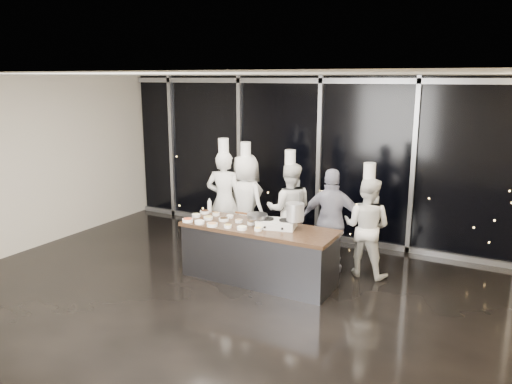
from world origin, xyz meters
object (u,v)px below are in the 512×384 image
frying_pan (257,216)px  chef_left (246,202)px  chef_far_left (224,200)px  demo_counter (259,253)px  stove (276,224)px  chef_center (289,209)px  guest (332,222)px  stock_pot (295,212)px  chef_right (367,226)px

frying_pan → chef_left: chef_left is taller
frying_pan → chef_far_left: chef_far_left is taller
demo_counter → chef_far_left: chef_far_left is taller
demo_counter → chef_left: size_ratio=1.22×
stove → chef_far_left: 1.80m
chef_center → guest: chef_center is taller
frying_pan → chef_left: bearing=113.7°
chef_left → guest: bearing=-172.8°
stock_pot → chef_center: (-0.62, 1.16, -0.31)m
stock_pot → chef_center: 1.35m
demo_counter → chef_right: bearing=36.5°
demo_counter → frying_pan: (-0.03, -0.01, 0.61)m
chef_center → demo_counter: bearing=69.4°
guest → stock_pot: bearing=51.4°
stove → chef_right: bearing=28.5°
demo_counter → guest: guest is taller
stock_pot → chef_far_left: bearing=154.2°
chef_left → guest: (1.82, -0.38, -0.03)m
demo_counter → guest: (0.89, 0.85, 0.42)m
frying_pan → stock_pot: 0.62m
frying_pan → guest: guest is taller
chef_far_left → chef_left: size_ratio=1.04×
chef_center → chef_left: bearing=-19.8°
chef_far_left → chef_left: bearing=-159.8°
chef_left → stove: bearing=154.9°
chef_far_left → chef_right: bearing=166.9°
chef_left → chef_right: bearing=-165.5°
chef_right → chef_left: bearing=-0.7°
demo_counter → chef_right: 1.80m
stove → frying_pan: bearing=-179.4°
stove → chef_center: chef_center is taller
chef_center → guest: bearing=132.1°
stove → chef_left: chef_left is taller
stock_pot → chef_left: size_ratio=0.13×
stove → chef_left: size_ratio=0.32×
guest → chef_right: bearing=-173.1°
demo_counter → chef_far_left: (-1.26, 1.00, 0.50)m
stock_pot → guest: bearing=65.3°
frying_pan → chef_left: (-0.90, 1.23, -0.16)m
stove → chef_right: size_ratio=0.35×
stock_pot → guest: guest is taller
stock_pot → chef_right: 1.30m
stock_pot → chef_far_left: 2.03m
stove → stock_pot: bearing=-0.0°
guest → chef_right: (0.52, 0.20, -0.05)m
demo_counter → stove: size_ratio=3.78×
frying_pan → chef_far_left: size_ratio=0.28×
stove → chef_center: (-0.34, 1.22, -0.10)m
frying_pan → chef_center: bearing=79.2°
demo_counter → chef_center: bearing=92.8°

